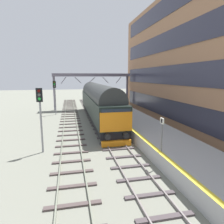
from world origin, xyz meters
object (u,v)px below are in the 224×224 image
diesel_locomotive (98,101)px  signal_post_mid (55,93)px  signal_post_near (40,112)px  platform_number_sign (162,130)px

diesel_locomotive → signal_post_mid: size_ratio=4.00×
signal_post_near → signal_post_mid: 15.22m
signal_post_near → platform_number_sign: 8.56m
signal_post_mid → platform_number_sign: 20.68m
signal_post_near → signal_post_mid: signal_post_mid is taller
diesel_locomotive → platform_number_sign: (1.88, -13.87, -0.09)m
signal_post_near → signal_post_mid: (0.00, 15.22, 0.10)m
signal_post_near → signal_post_mid: size_ratio=0.96×
diesel_locomotive → platform_number_sign: size_ratio=9.42×
diesel_locomotive → signal_post_mid: signal_post_mid is taller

